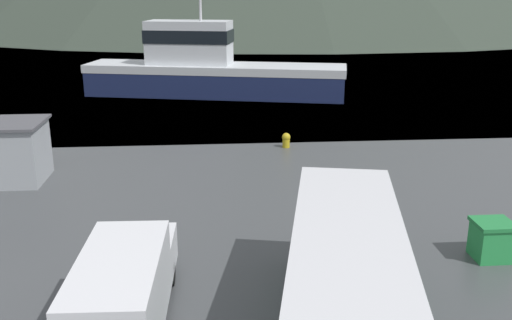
{
  "coord_description": "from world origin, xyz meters",
  "views": [
    {
      "loc": [
        -3.64,
        -5.93,
        8.4
      ],
      "look_at": [
        -2.0,
        14.72,
        2.0
      ],
      "focal_mm": 40.0,
      "sensor_mm": 36.0,
      "label": 1
    }
  ],
  "objects_px": {
    "tour_bus": "(347,295)",
    "fishing_boat": "(209,69)",
    "storage_bin": "(492,240)",
    "delivery_van": "(125,288)",
    "dock_kiosk": "(15,151)"
  },
  "relations": [
    {
      "from": "delivery_van",
      "to": "tour_bus",
      "type": "bearing_deg",
      "value": -15.43
    },
    {
      "from": "tour_bus",
      "to": "fishing_boat",
      "type": "bearing_deg",
      "value": 106.83
    },
    {
      "from": "storage_bin",
      "to": "delivery_van",
      "type": "bearing_deg",
      "value": -163.95
    },
    {
      "from": "fishing_boat",
      "to": "storage_bin",
      "type": "height_order",
      "value": "fishing_boat"
    },
    {
      "from": "delivery_van",
      "to": "storage_bin",
      "type": "bearing_deg",
      "value": 18.01
    },
    {
      "from": "tour_bus",
      "to": "dock_kiosk",
      "type": "relative_size",
      "value": 3.53
    },
    {
      "from": "tour_bus",
      "to": "fishing_boat",
      "type": "height_order",
      "value": "fishing_boat"
    },
    {
      "from": "dock_kiosk",
      "to": "delivery_van",
      "type": "bearing_deg",
      "value": -61.98
    },
    {
      "from": "fishing_boat",
      "to": "storage_bin",
      "type": "distance_m",
      "value": 30.24
    },
    {
      "from": "tour_bus",
      "to": "storage_bin",
      "type": "bearing_deg",
      "value": 50.95
    },
    {
      "from": "storage_bin",
      "to": "dock_kiosk",
      "type": "xyz_separation_m",
      "value": [
        -17.45,
        8.95,
        0.72
      ]
    },
    {
      "from": "fishing_boat",
      "to": "storage_bin",
      "type": "relative_size",
      "value": 16.44
    },
    {
      "from": "tour_bus",
      "to": "dock_kiosk",
      "type": "bearing_deg",
      "value": 141.86
    },
    {
      "from": "tour_bus",
      "to": "dock_kiosk",
      "type": "height_order",
      "value": "tour_bus"
    },
    {
      "from": "storage_bin",
      "to": "dock_kiosk",
      "type": "bearing_deg",
      "value": 152.85
    }
  ]
}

